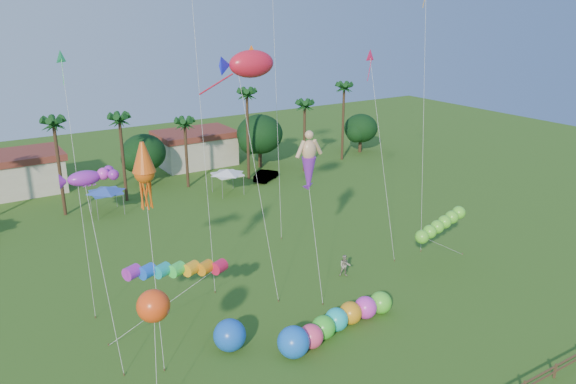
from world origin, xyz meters
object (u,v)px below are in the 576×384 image
caterpillar_inflatable (333,323)px  blue_ball (230,335)px  car_b (266,175)px  spectator_b (345,266)px

caterpillar_inflatable → blue_ball: (-6.74, 2.20, 0.19)m
caterpillar_inflatable → blue_ball: bearing=153.4°
car_b → spectator_b: bearing=131.2°
car_b → blue_ball: 37.23m
car_b → caterpillar_inflatable: caterpillar_inflatable is taller
car_b → blue_ball: size_ratio=2.00×
spectator_b → caterpillar_inflatable: bearing=-99.0°
spectator_b → blue_ball: size_ratio=0.87×
spectator_b → caterpillar_inflatable: caterpillar_inflatable is taller
car_b → spectator_b: (-7.97, -26.61, 0.23)m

